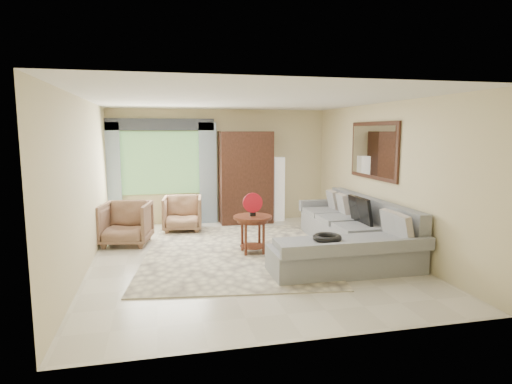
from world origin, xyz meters
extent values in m
plane|color=silver|center=(0.00, 0.00, 0.00)|extent=(6.00, 6.00, 0.00)
cube|color=beige|center=(-0.16, 0.30, 0.01)|extent=(3.51, 4.36, 0.02)
cube|color=gray|center=(2.00, 0.50, 0.20)|extent=(0.90, 2.40, 0.40)
cube|color=gray|center=(1.30, -1.10, 0.20)|extent=(2.30, 0.80, 0.40)
cube|color=gray|center=(2.35, 0.10, 0.65)|extent=(0.20, 3.20, 0.50)
cube|color=gray|center=(2.00, 1.78, 0.51)|extent=(0.90, 0.16, 0.22)
cube|color=gray|center=(1.30, -1.55, 0.49)|extent=(2.30, 0.10, 0.18)
cube|color=black|center=(2.05, -0.04, 0.72)|extent=(0.14, 0.74, 0.48)
torus|color=black|center=(1.00, -1.09, 0.55)|extent=(0.43, 0.43, 0.09)
cylinder|color=#441C12|center=(0.15, 0.17, 0.64)|extent=(0.66, 0.66, 0.04)
cylinder|color=#441C12|center=(0.15, 0.17, 0.30)|extent=(0.44, 0.44, 0.60)
cylinder|color=red|center=(0.15, 0.17, 0.89)|extent=(0.34, 0.04, 0.34)
imported|color=brown|center=(-2.02, 1.29, 0.40)|extent=(1.00, 1.02, 0.80)
imported|color=#9C6C55|center=(-0.93, 2.20, 0.37)|extent=(0.88, 0.90, 0.74)
imported|color=#999999|center=(-1.88, 2.40, 0.28)|extent=(0.61, 0.57, 0.55)
cube|color=black|center=(0.55, 2.72, 1.05)|extent=(1.20, 0.55, 2.10)
cube|color=silver|center=(1.35, 2.78, 0.75)|extent=(0.24, 0.24, 1.50)
cube|color=#669E59|center=(-1.35, 2.97, 1.40)|extent=(1.80, 0.04, 1.40)
cube|color=#9EB7CC|center=(-2.40, 2.88, 1.15)|extent=(0.40, 0.08, 2.30)
cube|color=#9EB7CC|center=(-0.30, 2.88, 1.15)|extent=(0.40, 0.08, 2.30)
cube|color=#1E232D|center=(-1.35, 2.90, 2.25)|extent=(2.40, 0.12, 0.26)
cube|color=black|center=(2.47, 0.35, 1.75)|extent=(0.04, 1.70, 1.05)
cube|color=white|center=(2.45, 0.35, 1.75)|extent=(0.02, 1.54, 0.90)
camera|label=1|loc=(-1.40, -6.85, 2.10)|focal=30.00mm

